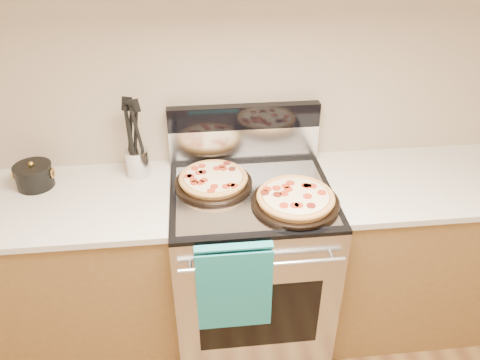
{
  "coord_description": "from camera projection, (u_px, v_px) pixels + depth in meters",
  "views": [
    {
      "loc": [
        -0.25,
        -0.15,
        2.13
      ],
      "look_at": [
        -0.06,
        1.55,
        1.05
      ],
      "focal_mm": 35.0,
      "sensor_mm": 36.0,
      "label": 1
    }
  ],
  "objects": [
    {
      "name": "countertop_right",
      "position": [
        427.0,
        181.0,
        2.3
      ],
      "size": [
        1.02,
        0.64,
        0.03
      ],
      "primitive_type": "cube",
      "color": "beige",
      "rests_on": "cabinet_right"
    },
    {
      "name": "pepperoni_pizza_front",
      "position": [
        295.0,
        199.0,
        2.08
      ],
      "size": [
        0.48,
        0.48,
        0.05
      ],
      "primitive_type": null,
      "rotation": [
        0.0,
        0.0,
        0.27
      ],
      "color": "#BE7D3A",
      "rests_on": "foil_sheet"
    },
    {
      "name": "oven_handle",
      "position": [
        263.0,
        265.0,
        1.93
      ],
      "size": [
        0.7,
        0.03,
        0.03
      ],
      "primitive_type": "cylinder",
      "rotation": [
        0.0,
        1.57,
        0.0
      ],
      "color": "silver",
      "rests_on": "range_body"
    },
    {
      "name": "backsplash_upper",
      "position": [
        244.0,
        117.0,
        2.32
      ],
      "size": [
        0.76,
        0.06,
        0.12
      ],
      "primitive_type": "cube",
      "color": "black",
      "rests_on": "backsplash_lower"
    },
    {
      "name": "cooktop",
      "position": [
        251.0,
        193.0,
        2.19
      ],
      "size": [
        0.76,
        0.68,
        0.02
      ],
      "primitive_type": "cube",
      "color": "black",
      "rests_on": "range_body"
    },
    {
      "name": "utensil_crock",
      "position": [
        138.0,
        163.0,
        2.29
      ],
      "size": [
        0.14,
        0.14,
        0.14
      ],
      "primitive_type": "cylinder",
      "rotation": [
        0.0,
        0.0,
        0.31
      ],
      "color": "silver",
      "rests_on": "countertop_left"
    },
    {
      "name": "wall_back",
      "position": [
        243.0,
        77.0,
        2.25
      ],
      "size": [
        4.0,
        0.0,
        4.0
      ],
      "primitive_type": "plane",
      "rotation": [
        1.57,
        0.0,
        0.0
      ],
      "color": "tan",
      "rests_on": "ground"
    },
    {
      "name": "range_body",
      "position": [
        250.0,
        266.0,
        2.44
      ],
      "size": [
        0.76,
        0.68,
        0.9
      ],
      "primitive_type": "cube",
      "color": "#B7B7BC",
      "rests_on": "ground"
    },
    {
      "name": "backsplash_lower",
      "position": [
        244.0,
        143.0,
        2.4
      ],
      "size": [
        0.76,
        0.06,
        0.18
      ],
      "primitive_type": "cube",
      "color": "silver",
      "rests_on": "cooktop"
    },
    {
      "name": "foil_sheet",
      "position": [
        252.0,
        194.0,
        2.16
      ],
      "size": [
        0.7,
        0.55,
        0.01
      ],
      "primitive_type": "cube",
      "color": "gray",
      "rests_on": "cooktop"
    },
    {
      "name": "dish_towel",
      "position": [
        234.0,
        285.0,
        1.98
      ],
      "size": [
        0.32,
        0.05,
        0.42
      ],
      "primitive_type": null,
      "color": "#177777",
      "rests_on": "oven_handle"
    },
    {
      "name": "cabinet_right",
      "position": [
        410.0,
        252.0,
        2.55
      ],
      "size": [
        1.0,
        0.62,
        0.88
      ],
      "primitive_type": "cube",
      "color": "brown",
      "rests_on": "ground"
    },
    {
      "name": "saucepan",
      "position": [
        34.0,
        177.0,
        2.22
      ],
      "size": [
        0.18,
        0.18,
        0.1
      ],
      "primitive_type": "cylinder",
      "rotation": [
        0.0,
        0.0,
        -0.06
      ],
      "color": "black",
      "rests_on": "countertop_left"
    },
    {
      "name": "cabinet_left",
      "position": [
        79.0,
        276.0,
        2.39
      ],
      "size": [
        1.0,
        0.62,
        0.88
      ],
      "primitive_type": "cube",
      "color": "brown",
      "rests_on": "ground"
    },
    {
      "name": "pepperoni_pizza_back",
      "position": [
        213.0,
        180.0,
        2.21
      ],
      "size": [
        0.47,
        0.47,
        0.05
      ],
      "primitive_type": null,
      "rotation": [
        0.0,
        0.0,
        0.39
      ],
      "color": "#BE7D3A",
      "rests_on": "foil_sheet"
    },
    {
      "name": "oven_window",
      "position": [
        259.0,
        316.0,
        2.15
      ],
      "size": [
        0.56,
        0.01,
        0.4
      ],
      "primitive_type": "cube",
      "color": "black",
      "rests_on": "range_body"
    },
    {
      "name": "countertop_left",
      "position": [
        61.0,
        204.0,
        2.14
      ],
      "size": [
        1.02,
        0.64,
        0.03
      ],
      "primitive_type": "cube",
      "color": "beige",
      "rests_on": "cabinet_left"
    }
  ]
}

